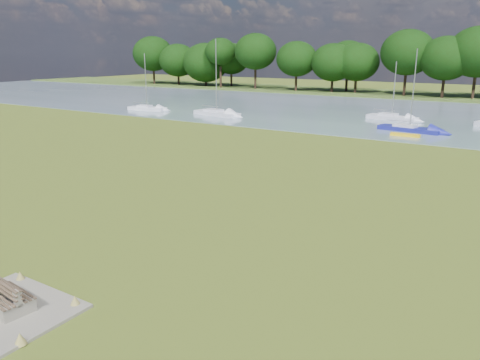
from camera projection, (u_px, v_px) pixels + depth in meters
The scene contains 10 objects.
ground at pixel (241, 199), 26.36m from camera, with size 220.00×220.00×0.00m, color brown.
river at pixel (413, 116), 60.59m from camera, with size 220.00×40.00×0.10m, color slate.
far_bank at pixel (452, 97), 85.04m from camera, with size 220.00×20.00×0.40m, color #4C6626.
concrete_pad at pixel (9, 309), 14.94m from camera, with size 4.20×3.20×0.10m, color gray.
bench_pair at pixel (7, 297), 14.82m from camera, with size 1.90×1.26×0.96m.
kayak at pixel (405, 135), 45.40m from camera, with size 2.78×0.65×0.28m, color yellow.
sailboat_0 at pixel (409, 127), 48.24m from camera, with size 6.53×2.69×8.26m.
sailboat_1 at pixel (216, 112), 60.17m from camera, with size 7.08×3.19×9.48m.
sailboat_2 at pixel (391, 116), 56.30m from camera, with size 6.27×2.95×6.85m.
sailboat_4 at pixel (147, 107), 65.51m from camera, with size 5.74×2.47×7.71m.
Camera 1 is at (13.36, -21.29, 8.01)m, focal length 35.00 mm.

